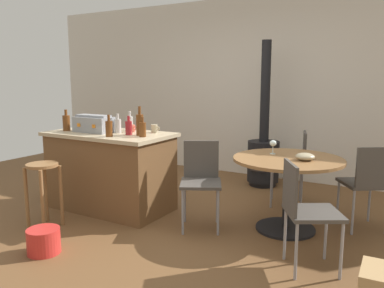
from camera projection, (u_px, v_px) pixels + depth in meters
name	position (u px, v px, depth m)	size (l,w,h in m)	color
ground_plane	(170.00, 227.00, 4.02)	(8.80, 8.80, 0.00)	brown
back_wall	(261.00, 88.00, 5.95)	(8.00, 0.10, 2.70)	beige
kitchen_island	(111.00, 171.00, 4.52)	(1.43, 0.78, 0.89)	brown
wooden_stool	(43.00, 182.00, 3.95)	(0.31, 0.31, 0.66)	olive
dining_table	(287.00, 175.00, 3.85)	(1.07, 1.07, 0.73)	black
folding_chair_near	(293.00, 162.00, 4.63)	(0.50, 0.50, 0.88)	#47423D
folding_chair_far	(201.00, 177.00, 3.96)	(0.54, 0.54, 0.87)	#47423D
folding_chair_left	(305.00, 207.00, 3.05)	(0.55, 0.55, 0.87)	#47423D
folding_chair_right	(367.00, 181.00, 3.84)	(0.55, 0.55, 0.86)	#47423D
wood_stove	(263.00, 152.00, 5.49)	(0.44, 0.45, 2.00)	black
toolbox	(94.00, 124.00, 4.47)	(0.46, 0.24, 0.20)	gray
bottle_0	(143.00, 129.00, 4.11)	(0.07, 0.07, 0.21)	#603314
bottle_1	(109.00, 128.00, 4.13)	(0.07, 0.07, 0.23)	#603314
bottle_2	(140.00, 124.00, 4.21)	(0.08, 0.08, 0.31)	#603314
bottle_3	(66.00, 122.00, 4.60)	(0.08, 0.08, 0.25)	#603314
bottle_4	(130.00, 123.00, 4.64)	(0.07, 0.07, 0.23)	#B7B2AD
bottle_5	(118.00, 125.00, 4.40)	(0.07, 0.07, 0.22)	#B7B2AD
bottle_6	(129.00, 127.00, 4.27)	(0.07, 0.07, 0.21)	maroon
cup_0	(154.00, 129.00, 4.43)	(0.11, 0.07, 0.09)	tan
cup_1	(132.00, 128.00, 4.50)	(0.12, 0.08, 0.08)	#DB6651
wine_glass	(273.00, 144.00, 4.00)	(0.07, 0.07, 0.14)	silver
serving_bowl	(305.00, 157.00, 3.71)	(0.18, 0.18, 0.07)	tan
plastic_bucket	(44.00, 241.00, 3.40)	(0.28, 0.28, 0.22)	red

